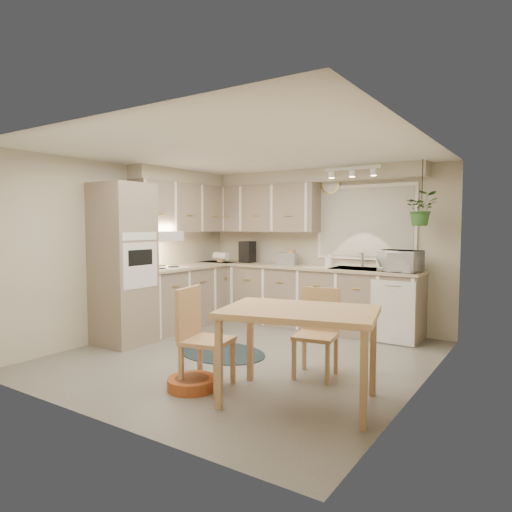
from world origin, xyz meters
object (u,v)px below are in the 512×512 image
at_px(dining_table, 299,356).
at_px(chair_back, 316,334).
at_px(braided_rug, 222,353).
at_px(pet_bed, 192,383).
at_px(microwave, 400,259).
at_px(chair_left, 207,338).

xyz_separation_m(dining_table, chair_back, (-0.17, 0.68, 0.04)).
height_order(dining_table, braided_rug, dining_table).
height_order(pet_bed, microwave, microwave).
distance_m(chair_back, pet_bed, 1.33).
bearing_deg(pet_bed, braided_rug, 114.32).
xyz_separation_m(pet_bed, microwave, (1.14, 2.86, 1.06)).
relative_size(dining_table, chair_left, 1.38).
height_order(dining_table, microwave, microwave).
height_order(braided_rug, pet_bed, pet_bed).
bearing_deg(microwave, pet_bed, -102.94).
relative_size(dining_table, pet_bed, 2.80).
distance_m(dining_table, microwave, 2.67).
bearing_deg(braided_rug, microwave, 46.56).
bearing_deg(chair_back, braided_rug, -16.52).
xyz_separation_m(chair_back, microwave, (0.31, 1.89, 0.66)).
bearing_deg(dining_table, chair_left, -170.25).
distance_m(chair_back, braided_rug, 1.42).
xyz_separation_m(dining_table, braided_rug, (-1.51, 0.84, -0.41)).
distance_m(chair_left, braided_rug, 1.25).
relative_size(chair_back, pet_bed, 1.92).
relative_size(pet_bed, microwave, 0.91).
relative_size(chair_left, pet_bed, 2.04).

